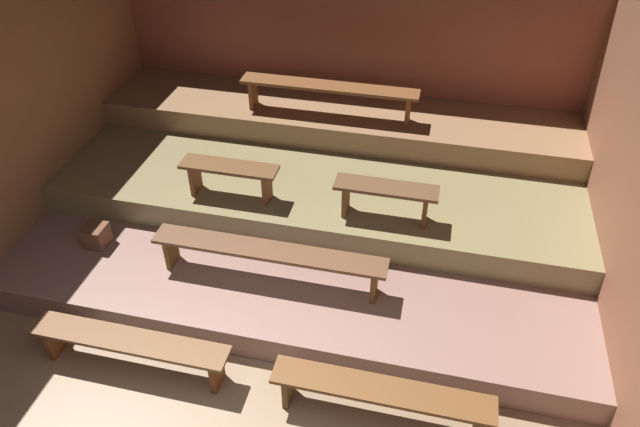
{
  "coord_description": "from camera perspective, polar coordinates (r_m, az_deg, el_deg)",
  "views": [
    {
      "loc": [
        1.31,
        -2.09,
        4.52
      ],
      "look_at": [
        0.19,
        2.7,
        0.67
      ],
      "focal_mm": 32.71,
      "sensor_mm": 36.0,
      "label": 1
    }
  ],
  "objects": [
    {
      "name": "ground",
      "position": [
        6.65,
        -1.86,
        -5.26
      ],
      "size": [
        6.92,
        5.96,
        0.08
      ],
      "primitive_type": "cube",
      "color": "#8B6E51"
    },
    {
      "name": "wall_back",
      "position": [
        8.04,
        2.79,
        14.72
      ],
      "size": [
        6.92,
        0.06,
        2.69
      ],
      "primitive_type": "cube",
      "color": "#984E3B",
      "rests_on": "ground"
    },
    {
      "name": "wall_left",
      "position": [
        7.16,
        -27.01,
        7.32
      ],
      "size": [
        0.06,
        5.96,
        2.69
      ],
      "primitive_type": "cube",
      "color": "#925F3B",
      "rests_on": "ground"
    },
    {
      "name": "wall_right",
      "position": [
        5.92,
        28.18,
        0.45
      ],
      "size": [
        0.06,
        5.96,
        2.69
      ],
      "primitive_type": "cube",
      "color": "#9A5F43",
      "rests_on": "ground"
    },
    {
      "name": "platform_lower",
      "position": [
        6.96,
        -0.65,
        -0.79
      ],
      "size": [
        6.12,
        3.97,
        0.32
      ],
      "primitive_type": "cube",
      "color": "#8E685C",
      "rests_on": "ground"
    },
    {
      "name": "platform_middle",
      "position": [
        7.27,
        0.53,
        4.24
      ],
      "size": [
        6.12,
        2.68,
        0.32
      ],
      "primitive_type": "cube",
      "color": "olive",
      "rests_on": "platform_lower"
    },
    {
      "name": "platform_upper",
      "position": [
        7.75,
        1.8,
        9.24
      ],
      "size": [
        6.12,
        1.16,
        0.32
      ],
      "primitive_type": "cube",
      "color": "#926B49",
      "rests_on": "platform_middle"
    },
    {
      "name": "bench_floor_left",
      "position": [
        5.68,
        -18.09,
        -12.09
      ],
      "size": [
        1.88,
        0.28,
        0.41
      ],
      "color": "brown",
      "rests_on": "ground"
    },
    {
      "name": "bench_floor_right",
      "position": [
        5.13,
        6.03,
        -17.17
      ],
      "size": [
        1.88,
        0.28,
        0.41
      ],
      "color": "brown",
      "rests_on": "ground"
    },
    {
      "name": "bench_lower_center",
      "position": [
        5.8,
        -5.06,
        -4.01
      ],
      "size": [
        2.37,
        0.28,
        0.41
      ],
      "color": "brown",
      "rests_on": "platform_lower"
    },
    {
      "name": "bench_middle_left",
      "position": [
        6.48,
        -8.83,
        3.91
      ],
      "size": [
        1.08,
        0.28,
        0.41
      ],
      "color": "brown",
      "rests_on": "platform_middle"
    },
    {
      "name": "bench_middle_right",
      "position": [
        6.12,
        6.45,
        1.87
      ],
      "size": [
        1.08,
        0.28,
        0.41
      ],
      "color": "brown",
      "rests_on": "platform_middle"
    },
    {
      "name": "bench_upper_center",
      "position": [
        7.37,
        0.87,
        11.96
      ],
      "size": [
        2.23,
        0.28,
        0.41
      ],
      "color": "brown",
      "rests_on": "platform_upper"
    },
    {
      "name": "wooden_crate_lower",
      "position": [
        6.78,
        -21.08,
        -2.01
      ],
      "size": [
        0.24,
        0.24,
        0.24
      ],
      "primitive_type": "cube",
      "color": "brown",
      "rests_on": "platform_lower"
    }
  ]
}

